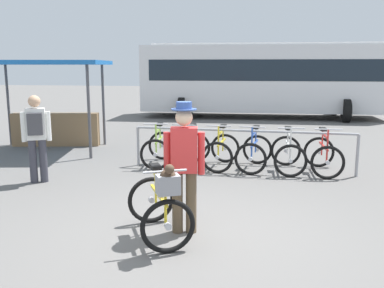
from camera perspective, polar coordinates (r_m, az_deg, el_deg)
ground_plane at (r=5.59m, az=0.73°, el=-12.24°), size 80.00×80.00×0.00m
bike_rack_rail at (r=8.76m, az=6.82°, el=0.85°), size 4.60×0.34×0.88m
racked_bike_lime at (r=9.35m, az=-4.50°, el=-0.57°), size 0.74×1.15×0.97m
racked_bike_orange at (r=9.17m, az=-0.32°, el=-0.75°), size 0.82×1.19×0.97m
racked_bike_yellow at (r=9.05m, az=4.01°, el=-0.94°), size 0.75×1.14×0.97m
racked_bike_blue at (r=8.98m, az=8.44°, el=-1.12°), size 0.80×1.17×0.97m
racked_bike_white at (r=8.96m, az=12.91°, el=-1.30°), size 0.69×1.13×0.98m
racked_bike_red at (r=9.00m, az=17.37°, el=-1.47°), size 0.69×1.13×0.98m
featured_bicycle at (r=5.28m, az=-4.25°, el=-8.03°), size 1.06×1.26×1.09m
person_with_featured_bike at (r=5.40m, az=-1.07°, el=-2.49°), size 0.53×0.32×1.72m
pedestrian_with_backpack at (r=8.28m, az=-20.38°, el=1.36°), size 0.49×0.42×1.64m
bus_distant at (r=18.23m, az=9.48°, el=9.07°), size 10.04×3.53×3.08m
market_stall at (r=11.63m, az=-18.84°, el=6.19°), size 3.45×2.81×2.30m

